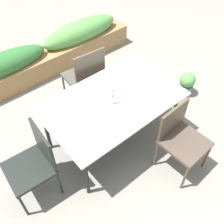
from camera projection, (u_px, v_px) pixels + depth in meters
name	position (u px, v px, depth m)	size (l,w,h in m)	color
ground_plane	(108.00, 134.00, 3.72)	(12.00, 12.00, 0.00)	gray
dining_table	(112.00, 103.00, 3.16)	(1.65, 1.05, 0.75)	silver
chair_far_side	(86.00, 75.00, 3.74)	(0.52, 0.52, 1.01)	#444138
chair_near_right	(181.00, 137.00, 3.03)	(0.50, 0.50, 0.89)	#4B3D33
chair_end_left	(35.00, 161.00, 2.80)	(0.50, 0.50, 0.93)	black
flower_vase	(112.00, 97.00, 3.00)	(0.06, 0.05, 0.25)	silver
planter_box	(46.00, 55.00, 4.49)	(3.34, 0.46, 0.70)	olive
potted_plant	(187.00, 84.00, 4.15)	(0.24, 0.24, 0.41)	slate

